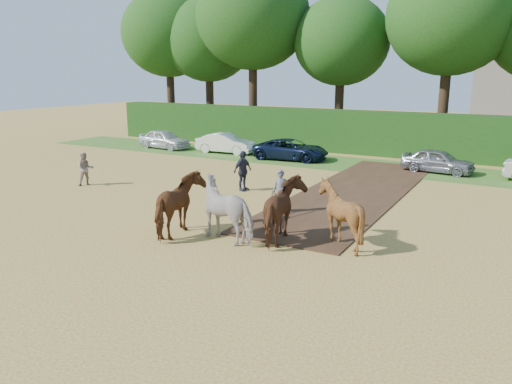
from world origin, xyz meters
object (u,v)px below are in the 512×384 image
Objects in this scene: spectator_far at (243,171)px; parked_cars at (377,156)px; spectator_near at (85,169)px; plough_team at (259,209)px; church at (505,3)px.

spectator_far is 0.06× the size of parked_cars.
spectator_far is at bearing -30.58° from spectator_near.
plough_team is 0.21× the size of parked_cars.
parked_cars is (4.06, 8.98, -0.28)m from spectator_far.
spectator_far is 0.07× the size of church.
spectator_near is 16.64m from parked_cars.
plough_team is (11.71, -3.05, 0.22)m from spectator_near.
spectator_near is at bearing 165.39° from plough_team.
plough_team is 0.27× the size of church.
spectator_near is 0.05× the size of parked_cars.
plough_team is 57.77m from church.
spectator_far is 7.31m from plough_team.
spectator_far is 9.86m from parked_cars.
church reaches higher than parked_cars.
spectator_near is 56.76m from church.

